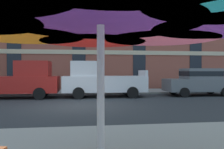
{
  "coord_description": "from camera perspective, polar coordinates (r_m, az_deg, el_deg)",
  "views": [
    {
      "loc": [
        0.1,
        -10.82,
        1.59
      ],
      "look_at": [
        2.0,
        3.2,
        1.4
      ],
      "focal_mm": 37.71,
      "sensor_mm": 36.0,
      "label": 1
    }
  ],
  "objects": [
    {
      "name": "ground_plane",
      "position": [
        10.94,
        -8.25,
        -7.6
      ],
      "size": [
        120.0,
        120.0,
        0.0
      ],
      "primitive_type": "plane",
      "color": "#2D3033"
    },
    {
      "name": "sidewalk_far",
      "position": [
        17.69,
        -8.05,
        -4.2
      ],
      "size": [
        56.0,
        3.6,
        0.12
      ],
      "primitive_type": "cube",
      "color": "gray",
      "rests_on": "ground"
    },
    {
      "name": "apartment_building",
      "position": [
        26.6,
        -7.98,
        14.71
      ],
      "size": [
        46.52,
        12.08,
        16.0
      ],
      "color": "#934C3D",
      "rests_on": "ground"
    },
    {
      "name": "pickup_red",
      "position": [
        14.97,
        -21.69,
        -1.44
      ],
      "size": [
        5.1,
        2.12,
        2.2
      ],
      "color": "#B21E19",
      "rests_on": "ground"
    },
    {
      "name": "pickup_white",
      "position": [
        14.58,
        -2.81,
        -1.44
      ],
      "size": [
        5.1,
        2.12,
        2.2
      ],
      "color": "silver",
      "rests_on": "ground"
    },
    {
      "name": "sedan_gray",
      "position": [
        16.47,
        20.37,
        -1.51
      ],
      "size": [
        4.4,
        1.98,
        1.78
      ],
      "color": "slate",
      "rests_on": "ground"
    }
  ]
}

